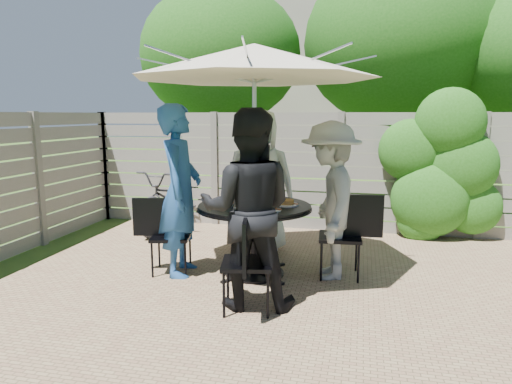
% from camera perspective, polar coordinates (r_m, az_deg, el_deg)
% --- Properties ---
extents(backyard_envelope, '(60.00, 60.00, 5.00)m').
position_cam_1_polar(backyard_envelope, '(14.34, 12.44, 12.65)').
color(backyard_envelope, '#33551A').
rests_on(backyard_envelope, ground).
extents(patio_table, '(1.43, 1.43, 0.82)m').
position_cam_1_polar(patio_table, '(5.11, -0.20, -4.34)').
color(patio_table, black).
rests_on(patio_table, ground).
extents(umbrella, '(3.00, 3.00, 2.54)m').
position_cam_1_polar(umbrella, '(4.98, -0.21, 15.98)').
color(umbrella, silver).
rests_on(umbrella, ground).
extents(chair_back, '(0.49, 0.72, 0.99)m').
position_cam_1_polar(chair_back, '(6.11, 0.49, -4.64)').
color(chair_back, black).
rests_on(chair_back, ground).
extents(person_back, '(1.01, 0.74, 1.89)m').
position_cam_1_polar(person_back, '(5.85, 0.40, 1.18)').
color(person_back, silver).
rests_on(person_back, ground).
extents(chair_left, '(0.67, 0.51, 0.88)m').
position_cam_1_polar(chair_left, '(5.34, -10.66, -7.27)').
color(chair_left, black).
rests_on(chair_left, ground).
extents(person_left, '(0.57, 0.77, 1.93)m').
position_cam_1_polar(person_left, '(5.15, -9.45, 0.11)').
color(person_left, '#235397').
rests_on(person_left, ground).
extents(chair_front, '(0.53, 0.71, 0.94)m').
position_cam_1_polar(chair_front, '(4.27, -1.16, -11.25)').
color(chair_front, black).
rests_on(chair_front, ground).
extents(person_front, '(1.01, 0.84, 1.87)m').
position_cam_1_polar(person_front, '(4.22, -1.03, -2.28)').
color(person_front, black).
rests_on(person_front, ground).
extents(chair_right, '(0.70, 0.49, 0.95)m').
position_cam_1_polar(chair_right, '(5.20, 10.57, -7.50)').
color(chair_right, black).
rests_on(chair_right, ground).
extents(person_right, '(0.82, 1.22, 1.75)m').
position_cam_1_polar(person_right, '(5.05, 9.24, -1.12)').
color(person_right, '#9A9A96').
rests_on(person_right, ground).
extents(plate_back, '(0.26, 0.26, 0.06)m').
position_cam_1_polar(plate_back, '(5.40, 0.08, -0.61)').
color(plate_back, white).
rests_on(plate_back, patio_table).
extents(plate_left, '(0.26, 0.26, 0.06)m').
position_cam_1_polar(plate_left, '(5.09, -4.25, -1.28)').
color(plate_left, white).
rests_on(plate_left, patio_table).
extents(plate_front, '(0.26, 0.26, 0.06)m').
position_cam_1_polar(plate_front, '(4.69, -0.52, -2.18)').
color(plate_front, white).
rests_on(plate_front, patio_table).
extents(plate_right, '(0.26, 0.26, 0.06)m').
position_cam_1_polar(plate_right, '(5.03, 3.89, -1.39)').
color(plate_right, white).
rests_on(plate_right, patio_table).
extents(plate_extra, '(0.24, 0.24, 0.06)m').
position_cam_1_polar(plate_extra, '(4.74, 1.70, -2.06)').
color(plate_extra, white).
rests_on(plate_extra, patio_table).
extents(glass_back, '(0.07, 0.07, 0.14)m').
position_cam_1_polar(glass_back, '(5.30, -1.12, -0.31)').
color(glass_back, silver).
rests_on(glass_back, patio_table).
extents(glass_left, '(0.07, 0.07, 0.14)m').
position_cam_1_polar(glass_left, '(4.96, -3.28, -1.02)').
color(glass_left, silver).
rests_on(glass_left, patio_table).
extents(glass_front, '(0.07, 0.07, 0.14)m').
position_cam_1_polar(glass_front, '(4.78, 0.83, -1.42)').
color(glass_front, silver).
rests_on(glass_front, patio_table).
extents(glass_right, '(0.07, 0.07, 0.14)m').
position_cam_1_polar(glass_right, '(5.13, 2.78, -0.66)').
color(glass_right, silver).
rests_on(glass_right, patio_table).
extents(syrup_jug, '(0.09, 0.09, 0.16)m').
position_cam_1_polar(syrup_jug, '(5.09, -0.83, -0.61)').
color(syrup_jug, '#59280C').
rests_on(syrup_jug, patio_table).
extents(coffee_cup, '(0.08, 0.08, 0.12)m').
position_cam_1_polar(coffee_cup, '(5.25, 1.07, -0.52)').
color(coffee_cup, '#C6B293').
rests_on(coffee_cup, patio_table).
extents(bicycle, '(0.89, 1.93, 0.98)m').
position_cam_1_polar(bicycle, '(7.35, -10.24, -0.83)').
color(bicycle, '#333338').
rests_on(bicycle, ground).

